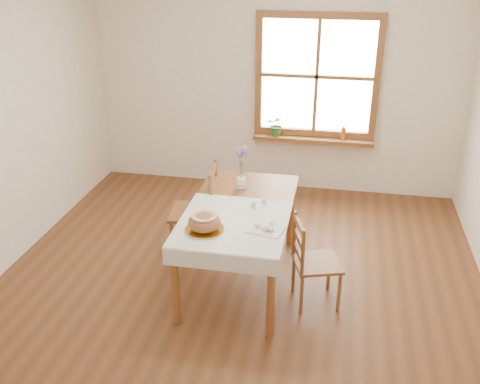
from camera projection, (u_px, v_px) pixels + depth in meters
The scene contains 18 objects.
ground at pixel (234, 297), 4.79m from camera, with size 5.00×5.00×0.00m, color brown.
room_walls at pixel (232, 113), 4.06m from camera, with size 4.60×5.10×2.65m.
window at pixel (317, 76), 6.28m from camera, with size 1.46×0.08×1.46m.
window_sill at pixel (313, 139), 6.54m from camera, with size 1.46×0.20×0.05m.
dining_table at pixel (240, 216), 4.77m from camera, with size 0.90×1.60×0.75m.
table_linen at pixel (233, 223), 4.46m from camera, with size 0.91×0.99×0.01m, color silver.
chair_left at pixel (194, 211), 5.27m from camera, with size 0.45×0.47×0.96m, color brown, non-canonical shape.
chair_right at pixel (317, 261), 4.56m from camera, with size 0.38×0.40×0.82m, color brown, non-canonical shape.
bread_plate at pixel (205, 230), 4.33m from camera, with size 0.31×0.31×0.02m, color white.
bread_loaf at pixel (204, 221), 4.30m from camera, with size 0.27×0.27×0.15m, color #9F6A38.
egg_napkin at pixel (266, 229), 4.35m from camera, with size 0.28×0.24×0.01m, color silver.
eggs at pixel (266, 225), 4.34m from camera, with size 0.22×0.20×0.05m, color silver, non-canonical shape.
salt_shaker at pixel (253, 204), 4.67m from camera, with size 0.05×0.05×0.09m, color white.
pepper_shaker at pixel (264, 201), 4.74m from camera, with size 0.04×0.04×0.08m, color white.
flower_vase at pixel (241, 183), 5.08m from camera, with size 0.10×0.10×0.11m, color white.
lavender_bouquet at pixel (241, 163), 4.99m from camera, with size 0.17×0.17×0.32m, color #77589D, non-canonical shape.
potted_plant at pixel (277, 127), 6.57m from camera, with size 0.24×0.26×0.20m, color #326B2B.
amber_bottle at pixel (343, 133), 6.43m from camera, with size 0.06×0.06×0.17m, color #AC6A1F.
Camera 1 is at (0.81, -3.85, 2.88)m, focal length 40.00 mm.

